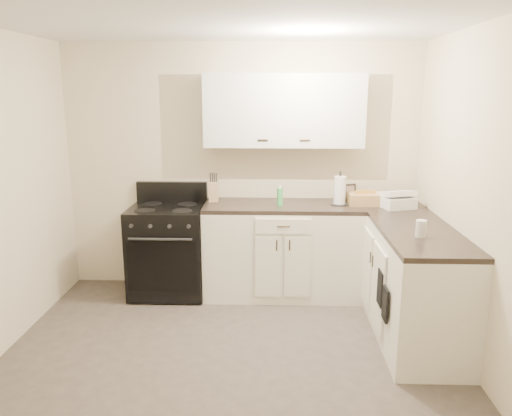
{
  "coord_description": "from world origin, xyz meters",
  "views": [
    {
      "loc": [
        0.32,
        -3.29,
        2.03
      ],
      "look_at": [
        0.18,
        0.85,
        1.05
      ],
      "focal_mm": 35.0,
      "sensor_mm": 36.0,
      "label": 1
    }
  ],
  "objects_px": {
    "stove": "(168,250)",
    "wicker_basket": "(366,199)",
    "paper_towel": "(340,191)",
    "countertop_grill": "(396,202)",
    "knife_block": "(214,192)"
  },
  "relations": [
    {
      "from": "stove",
      "to": "wicker_basket",
      "type": "height_order",
      "value": "wicker_basket"
    },
    {
      "from": "wicker_basket",
      "to": "paper_towel",
      "type": "bearing_deg",
      "value": -179.14
    },
    {
      "from": "stove",
      "to": "countertop_grill",
      "type": "distance_m",
      "value": 2.3
    },
    {
      "from": "stove",
      "to": "countertop_grill",
      "type": "height_order",
      "value": "countertop_grill"
    },
    {
      "from": "stove",
      "to": "countertop_grill",
      "type": "xyz_separation_m",
      "value": [
        2.23,
        -0.08,
        0.53
      ]
    },
    {
      "from": "knife_block",
      "to": "wicker_basket",
      "type": "xyz_separation_m",
      "value": [
        1.5,
        -0.09,
        -0.05
      ]
    },
    {
      "from": "wicker_basket",
      "to": "countertop_grill",
      "type": "bearing_deg",
      "value": -22.87
    },
    {
      "from": "wicker_basket",
      "to": "countertop_grill",
      "type": "height_order",
      "value": "wicker_basket"
    },
    {
      "from": "wicker_basket",
      "to": "knife_block",
      "type": "bearing_deg",
      "value": 176.66
    },
    {
      "from": "knife_block",
      "to": "countertop_grill",
      "type": "xyz_separation_m",
      "value": [
        1.78,
        -0.2,
        -0.05
      ]
    },
    {
      "from": "stove",
      "to": "knife_block",
      "type": "distance_m",
      "value": 0.75
    },
    {
      "from": "countertop_grill",
      "to": "wicker_basket",
      "type": "bearing_deg",
      "value": 140.03
    },
    {
      "from": "wicker_basket",
      "to": "countertop_grill",
      "type": "distance_m",
      "value": 0.29
    },
    {
      "from": "knife_block",
      "to": "countertop_grill",
      "type": "relative_size",
      "value": 0.7
    },
    {
      "from": "countertop_grill",
      "to": "knife_block",
      "type": "bearing_deg",
      "value": 156.4
    }
  ]
}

